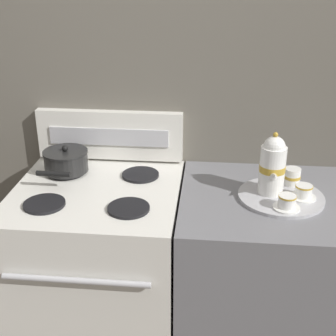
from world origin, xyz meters
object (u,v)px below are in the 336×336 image
serving_tray (281,197)px  teapot (273,165)px  saucepan (66,161)px  creamer_jug (292,177)px  teacup_left (303,192)px  stove (102,275)px  teacup_right (287,202)px

serving_tray → teapot: bearing=152.6°
saucepan → teapot: bearing=-8.3°
serving_tray → teapot: teapot is taller
teapot → creamer_jug: teapot is taller
teacup_left → stove: bearing=179.1°
teacup_right → creamer_jug: (0.05, 0.21, 0.01)m
stove → creamer_jug: 0.97m
teacup_left → saucepan: bearing=170.9°
teacup_right → stove: bearing=172.1°
saucepan → serving_tray: 0.95m
teacup_right → creamer_jug: bearing=77.1°
serving_tray → teapot: 0.14m
teapot → teacup_left: bearing=-14.6°
teacup_left → serving_tray: bearing=172.7°
saucepan → teacup_left: (1.02, -0.16, -0.02)m
saucepan → serving_tray: (0.94, -0.15, -0.05)m
teacup_left → teapot: bearing=165.4°
stove → teapot: size_ratio=3.44×
serving_tray → teacup_left: (0.08, -0.01, 0.03)m
serving_tray → teacup_right: (0.01, -0.10, 0.03)m
saucepan → teacup_left: 1.03m
stove → teapot: (0.73, 0.02, 0.58)m
stove → creamer_jug: bearing=7.2°
saucepan → creamer_jug: size_ratio=3.82×
saucepan → teapot: (0.89, -0.13, 0.08)m
teacup_right → teapot: bearing=111.3°
teacup_right → creamer_jug: 0.22m
teacup_right → teacup_left: bearing=50.6°
saucepan → stove: bearing=-41.7°
saucepan → teacup_right: 0.98m
teacup_left → creamer_jug: size_ratio=1.42×
serving_tray → teacup_left: 0.09m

